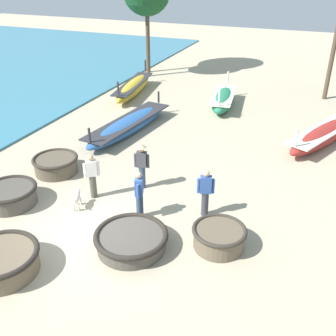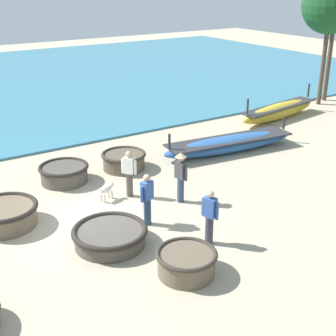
# 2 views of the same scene
# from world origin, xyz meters

# --- Properties ---
(ground_plane) EXTENTS (80.00, 80.00, 0.00)m
(ground_plane) POSITION_xyz_m (0.00, 0.00, 0.00)
(ground_plane) COLOR tan
(sea) EXTENTS (28.00, 52.00, 0.10)m
(sea) POSITION_xyz_m (-20.56, 4.00, 0.05)
(sea) COLOR teal
(sea) RESTS_ON ground
(coracle_beside_post) EXTENTS (1.67, 1.67, 0.63)m
(coracle_beside_post) POSITION_xyz_m (-3.28, 2.78, 0.34)
(coracle_beside_post) COLOR brown
(coracle_beside_post) RESTS_ON ground
(coracle_front_left) EXTENTS (2.05, 2.05, 0.50)m
(coracle_front_left) POSITION_xyz_m (1.26, -0.06, 0.27)
(coracle_front_left) COLOR #4C473F
(coracle_front_left) RESTS_ON ground
(coracle_upturned) EXTENTS (1.94, 1.94, 0.65)m
(coracle_upturned) POSITION_xyz_m (-1.33, -2.13, 0.35)
(coracle_upturned) COLOR brown
(coracle_upturned) RESTS_ON ground
(coracle_front_right) EXTENTS (1.74, 1.74, 0.62)m
(coracle_front_right) POSITION_xyz_m (-3.35, 0.46, 0.34)
(coracle_front_right) COLOR #4C473F
(coracle_front_right) RESTS_ON ground
(coracle_weathered) EXTENTS (1.51, 1.51, 0.61)m
(coracle_weathered) POSITION_xyz_m (3.47, 0.89, 0.33)
(coracle_weathered) COLOR brown
(coracle_weathered) RESTS_ON ground
(long_boat_red_hull) EXTENTS (1.86, 6.08, 1.16)m
(long_boat_red_hull) POSITION_xyz_m (-2.57, 7.29, 0.34)
(long_boat_red_hull) COLOR #285693
(long_boat_red_hull) RESTS_ON ground
(long_boat_ochre_hull) EXTENTS (1.70, 5.53, 1.43)m
(long_boat_ochre_hull) POSITION_xyz_m (-4.89, 12.45, 0.41)
(long_boat_ochre_hull) COLOR gold
(long_boat_ochre_hull) RESTS_ON ground
(fisherman_hauling) EXTENTS (0.52, 0.36, 1.67)m
(fisherman_hauling) POSITION_xyz_m (0.16, 2.99, 0.96)
(fisherman_hauling) COLOR #2D425B
(fisherman_hauling) RESTS_ON ground
(fisherman_with_hat) EXTENTS (0.44, 0.38, 1.57)m
(fisherman_with_hat) POSITION_xyz_m (-1.08, 1.83, 0.84)
(fisherman_with_hat) COLOR #4C473D
(fisherman_with_hat) RESTS_ON ground
(fisherman_standing_left) EXTENTS (0.31, 0.51, 1.57)m
(fisherman_standing_left) POSITION_xyz_m (0.84, 1.36, 0.84)
(fisherman_standing_left) COLOR #2D425B
(fisherman_standing_left) RESTS_ON ground
(fisherman_crouching) EXTENTS (0.51, 0.32, 1.57)m
(fisherman_crouching) POSITION_xyz_m (2.65, 2.21, 0.84)
(fisherman_crouching) COLOR #383842
(fisherman_crouching) RESTS_ON ground
(dog) EXTENTS (0.39, 0.64, 0.55)m
(dog) POSITION_xyz_m (-1.23, 1.08, 0.37)
(dog) COLOR beige
(dog) RESTS_ON ground
(tree_left_mid) EXTENTS (2.98, 2.98, 6.78)m
(tree_left_mid) POSITION_xyz_m (-5.77, 16.48, 5.27)
(tree_left_mid) COLOR #4C3D2D
(tree_left_mid) RESTS_ON ground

